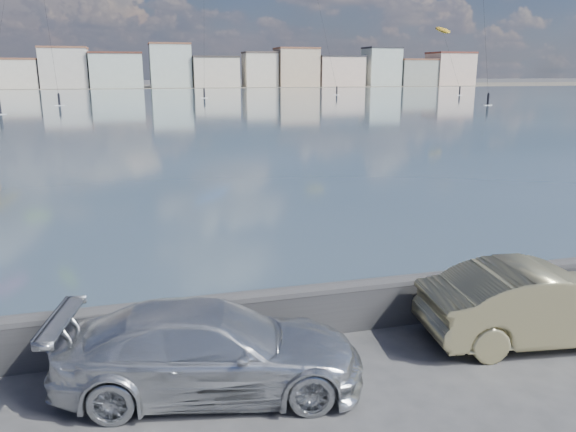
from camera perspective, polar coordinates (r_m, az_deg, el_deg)
The scene contains 8 objects.
ground at distance 9.35m, azimuth 0.62°, elevation -19.77°, with size 700.00×700.00×0.00m, color #333335.
bay_water at distance 99.09m, azimuth -14.37°, elevation 11.03°, with size 500.00×177.00×0.00m, color #384D5D.
far_shore_strip at distance 207.50m, azimuth -15.13°, elevation 12.58°, with size 500.00×60.00×0.00m, color #4C473D.
seawall at distance 11.36m, azimuth -3.18°, elevation -9.87°, with size 400.00×0.36×1.08m.
far_buildings at distance 193.46m, azimuth -14.80°, elevation 14.28°, with size 240.79×13.26×14.60m.
car_silver at distance 9.75m, azimuth -7.88°, elevation -13.26°, with size 2.09×5.13×1.49m, color silver.
car_champagne at distance 12.36m, azimuth 24.42°, elevation -8.10°, with size 1.67×4.78×1.58m, color tan.
kitesurfer_3 at distance 143.68m, azimuth 15.45°, elevation 17.68°, with size 5.17×16.04×16.10m.
Camera 1 is at (-2.14, -7.42, 5.27)m, focal length 35.00 mm.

